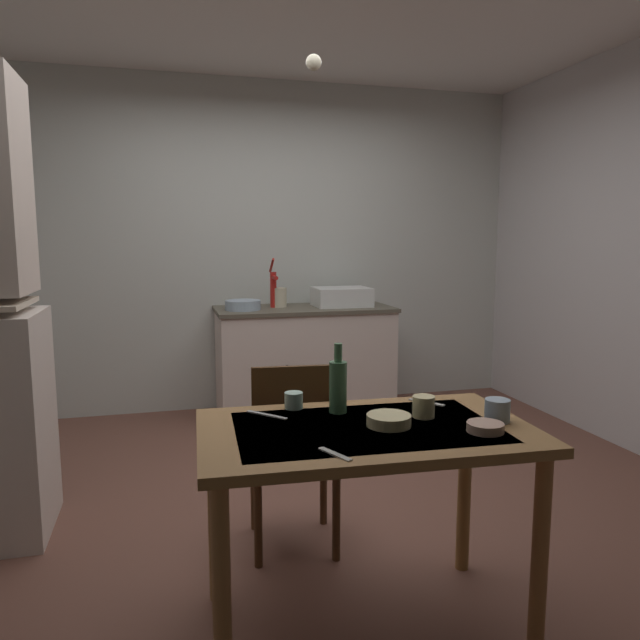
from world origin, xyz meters
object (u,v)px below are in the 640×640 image
at_px(serving_bowl_wide, 485,427).
at_px(sink_basin, 342,296).
at_px(dining_table, 366,456).
at_px(glass_bottle, 338,385).
at_px(chair_far_side, 294,451).
at_px(teacup_mint, 294,400).
at_px(mixing_bowl_counter, 243,305).
at_px(hand_pump, 273,286).

bearing_deg(serving_bowl_wide, sink_basin, 83.04).
distance_m(sink_basin, dining_table, 2.77).
bearing_deg(glass_bottle, chair_far_side, 102.73).
bearing_deg(chair_far_side, teacup_mint, -102.61).
bearing_deg(mixing_bowl_counter, glass_bottle, -89.03).
distance_m(sink_basin, chair_far_side, 2.30).
relative_size(mixing_bowl_counter, glass_bottle, 1.03).
relative_size(dining_table, serving_bowl_wide, 9.51).
distance_m(serving_bowl_wide, teacup_mint, 0.72).
relative_size(sink_basin, chair_far_side, 0.50).
bearing_deg(chair_far_side, dining_table, -77.12).
relative_size(serving_bowl_wide, glass_bottle, 0.47).
xyz_separation_m(hand_pump, glass_bottle, (-0.21, -2.51, -0.17)).
xyz_separation_m(teacup_mint, glass_bottle, (0.15, -0.09, 0.07)).
xyz_separation_m(sink_basin, chair_far_side, (-0.85, -2.08, -0.47)).
xyz_separation_m(serving_bowl_wide, glass_bottle, (-0.42, 0.35, 0.09)).
bearing_deg(dining_table, glass_bottle, 103.18).
relative_size(dining_table, teacup_mint, 16.79).
bearing_deg(teacup_mint, glass_bottle, -31.33).
distance_m(teacup_mint, glass_bottle, 0.19).
height_order(mixing_bowl_counter, chair_far_side, mixing_bowl_counter).
distance_m(mixing_bowl_counter, dining_table, 2.62).
height_order(sink_basin, dining_table, sink_basin).
bearing_deg(mixing_bowl_counter, hand_pump, 20.43).
relative_size(chair_far_side, glass_bottle, 3.34).
height_order(hand_pump, serving_bowl_wide, hand_pump).
distance_m(mixing_bowl_counter, teacup_mint, 2.33).
relative_size(dining_table, glass_bottle, 4.51).
height_order(sink_basin, mixing_bowl_counter, sink_basin).
relative_size(sink_basin, serving_bowl_wide, 3.52).
xyz_separation_m(mixing_bowl_counter, dining_table, (0.09, -2.61, -0.25)).
relative_size(mixing_bowl_counter, dining_table, 0.23).
height_order(chair_far_side, teacup_mint, chair_far_side).
distance_m(hand_pump, glass_bottle, 2.52).
height_order(hand_pump, chair_far_side, hand_pump).
distance_m(mixing_bowl_counter, serving_bowl_wide, 2.80).
xyz_separation_m(hand_pump, serving_bowl_wide, (0.20, -2.86, -0.26)).
distance_m(chair_far_side, teacup_mint, 0.43).
bearing_deg(hand_pump, serving_bowl_wide, -85.91).
height_order(mixing_bowl_counter, glass_bottle, glass_bottle).
bearing_deg(hand_pump, chair_far_side, -98.04).
bearing_deg(hand_pump, glass_bottle, -94.89).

